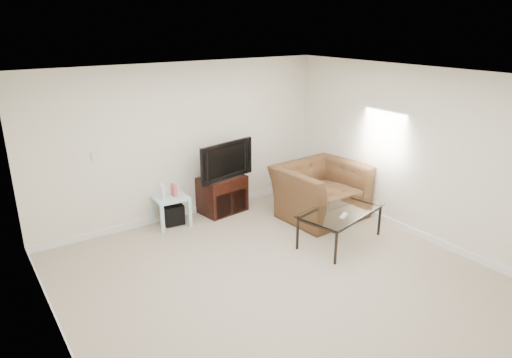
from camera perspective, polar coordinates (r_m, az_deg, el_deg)
floor at (r=5.88m, az=2.64°, el=-12.45°), size 5.00×5.00×0.00m
ceiling at (r=5.04m, az=3.08°, el=12.53°), size 5.00×5.00×0.00m
wall_back at (r=7.39m, az=-8.96°, el=4.58°), size 5.00×0.02×2.50m
wall_left at (r=4.41m, az=-24.26°, el=-7.15°), size 0.02×5.00×2.50m
wall_right at (r=7.06m, az=19.27°, el=3.05°), size 0.02×5.00×2.50m
plate_back at (r=6.92m, az=-19.40°, el=2.71°), size 0.12×0.02×0.12m
plate_right_switch at (r=8.07m, az=10.16°, el=5.74°), size 0.02×0.09×0.13m
plate_right_outlet at (r=8.13m, az=11.24°, el=-1.21°), size 0.02×0.08×0.12m
tv_stand at (r=7.73m, az=-4.24°, el=-1.91°), size 0.80×0.60×0.62m
dvd_player at (r=7.63m, az=-4.09°, el=-0.55°), size 0.40×0.31×0.05m
television at (r=7.51m, az=-4.21°, el=2.45°), size 1.03×0.40×0.62m
side_table at (r=7.36m, az=-10.58°, el=-3.86°), size 0.53×0.53×0.48m
subwoofer at (r=7.42m, az=-10.39°, el=-4.27°), size 0.35×0.35×0.31m
game_console at (r=7.18m, az=-11.59°, el=-1.52°), size 0.08×0.17×0.22m
game_case at (r=7.24m, az=-10.24°, el=-1.38°), size 0.05×0.14×0.19m
recliner at (r=7.51m, az=8.09°, el=-0.46°), size 1.38×0.94×1.17m
coffee_table at (r=6.79m, az=10.44°, el=-5.79°), size 1.42×1.00×0.50m
remote at (r=6.48m, az=10.89°, el=-4.53°), size 0.20×0.15×0.02m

